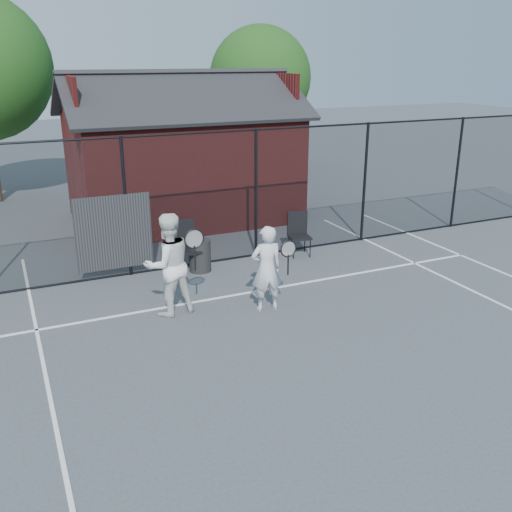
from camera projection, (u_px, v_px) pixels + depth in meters
name	position (u px, v px, depth m)	size (l,w,h in m)	color
ground	(330.00, 360.00, 8.95)	(80.00, 80.00, 0.00)	#45494F
court_lines	(380.00, 404.00, 7.81)	(11.02, 18.00, 0.01)	white
fence	(203.00, 202.00, 12.64)	(22.04, 3.00, 3.00)	black
clubhouse	(182.00, 163.00, 16.34)	(6.50, 4.36, 4.19)	maroon
tree_right	(260.00, 78.00, 22.32)	(3.97, 3.97, 5.70)	#351E15
player_front	(267.00, 268.00, 10.49)	(0.75, 0.57, 1.63)	silver
player_back	(168.00, 264.00, 10.29)	(1.08, 0.85, 1.91)	white
chair_left	(187.00, 248.00, 12.38)	(0.54, 0.56, 1.12)	black
chair_right	(300.00, 235.00, 13.49)	(0.49, 0.51, 1.01)	black
waste_bin	(200.00, 256.00, 12.57)	(0.49, 0.49, 0.71)	#262626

